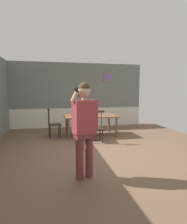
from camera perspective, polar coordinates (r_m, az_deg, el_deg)
name	(u,v)px	position (r m, az deg, el deg)	size (l,w,h in m)	color
ground_plane	(94,149)	(5.39, 0.04, -11.20)	(7.70, 7.70, 0.00)	brown
room_back_partition	(78,96)	(8.60, -4.83, 4.76)	(5.99, 0.17, 2.88)	slate
dining_table	(91,117)	(6.87, -0.91, -1.66)	(1.90, 1.12, 0.74)	brown
chair_near_window	(53,124)	(6.76, -12.10, -3.52)	(0.48, 0.48, 1.03)	#2D2319
chair_by_doorway	(96,128)	(6.00, 0.90, -4.74)	(0.43, 0.43, 1.03)	#2D2319
person_figure	(85,123)	(3.43, -2.73, -3.49)	(0.53, 0.34, 1.78)	brown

